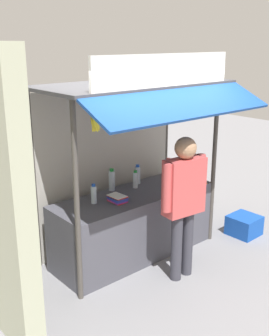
# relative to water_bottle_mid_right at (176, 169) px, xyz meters

# --- Properties ---
(ground_plane) EXTENTS (20.00, 20.00, 0.00)m
(ground_plane) POSITION_rel_water_bottle_mid_right_xyz_m (-0.88, -0.10, -1.00)
(ground_plane) COLOR gray
(stall_counter) EXTENTS (2.24, 0.76, 0.87)m
(stall_counter) POSITION_rel_water_bottle_mid_right_xyz_m (-0.88, -0.10, -0.57)
(stall_counter) COLOR #4C4C56
(stall_counter) RESTS_ON ground
(stall_structure) EXTENTS (2.44, 1.68, 2.64)m
(stall_structure) POSITION_rel_water_bottle_mid_right_xyz_m (-0.88, 0.06, 0.62)
(stall_structure) COLOR #4C4742
(stall_structure) RESTS_ON ground
(water_bottle_mid_right) EXTENTS (0.08, 0.08, 0.30)m
(water_bottle_mid_right) POSITION_rel_water_bottle_mid_right_xyz_m (0.00, 0.00, 0.00)
(water_bottle_mid_right) COLOR silver
(water_bottle_mid_right) RESTS_ON stall_counter
(water_bottle_rear_center) EXTENTS (0.07, 0.07, 0.25)m
(water_bottle_rear_center) POSITION_rel_water_bottle_mid_right_xyz_m (-0.72, 0.07, -0.02)
(water_bottle_rear_center) COLOR silver
(water_bottle_rear_center) RESTS_ON stall_counter
(water_bottle_center) EXTENTS (0.09, 0.09, 0.31)m
(water_bottle_center) POSITION_rel_water_bottle_mid_right_xyz_m (-0.12, 0.04, 0.01)
(water_bottle_center) COLOR silver
(water_bottle_center) RESTS_ON stall_counter
(water_bottle_mid_left) EXTENTS (0.08, 0.08, 0.30)m
(water_bottle_mid_left) POSITION_rel_water_bottle_mid_right_xyz_m (-1.02, 0.20, 0.00)
(water_bottle_mid_left) COLOR silver
(water_bottle_mid_left) RESTS_ON stall_counter
(water_bottle_far_right) EXTENTS (0.08, 0.08, 0.27)m
(water_bottle_far_right) POSITION_rel_water_bottle_mid_right_xyz_m (-0.59, 0.18, -0.01)
(water_bottle_far_right) COLOR silver
(water_bottle_far_right) RESTS_ON stall_counter
(water_bottle_far_left) EXTENTS (0.07, 0.07, 0.25)m
(water_bottle_far_left) POSITION_rel_water_bottle_mid_right_xyz_m (-1.47, -0.02, -0.02)
(water_bottle_far_left) COLOR silver
(water_bottle_far_left) RESTS_ON stall_counter
(magazine_stack_back_right) EXTENTS (0.20, 0.24, 0.08)m
(magazine_stack_back_right) POSITION_rel_water_bottle_mid_right_xyz_m (-1.22, -0.16, -0.10)
(magazine_stack_back_right) COLOR red
(magazine_stack_back_right) RESTS_ON stall_counter
(magazine_stack_left) EXTENTS (0.25, 0.31, 0.06)m
(magazine_stack_left) POSITION_rel_water_bottle_mid_right_xyz_m (-0.07, -0.40, -0.11)
(magazine_stack_left) COLOR yellow
(magazine_stack_left) RESTS_ON stall_counter
(banana_bunch_inner_left) EXTENTS (0.08, 0.08, 0.25)m
(banana_bunch_inner_left) POSITION_rel_water_bottle_mid_right_xyz_m (-0.67, -0.58, 0.97)
(banana_bunch_inner_left) COLOR #332D23
(banana_bunch_inner_right) EXTENTS (0.09, 0.09, 0.21)m
(banana_bunch_inner_right) POSITION_rel_water_bottle_mid_right_xyz_m (-0.33, -0.58, 1.00)
(banana_bunch_inner_right) COLOR #332D23
(banana_bunch_leftmost) EXTENTS (0.09, 0.09, 0.28)m
(banana_bunch_leftmost) POSITION_rel_water_bottle_mid_right_xyz_m (-0.09, -0.58, 0.94)
(banana_bunch_leftmost) COLOR #332D23
(banana_bunch_rightmost) EXTENTS (0.10, 0.10, 0.26)m
(banana_bunch_rightmost) POSITION_rel_water_bottle_mid_right_xyz_m (-1.81, -0.58, 0.97)
(banana_bunch_rightmost) COLOR #332D23
(vendor_person) EXTENTS (0.66, 0.26, 1.75)m
(vendor_person) POSITION_rel_water_bottle_mid_right_xyz_m (-0.81, -0.90, 0.05)
(vendor_person) COLOR #383842
(vendor_person) RESTS_ON ground
(plastic_crate) EXTENTS (0.42, 0.42, 0.29)m
(plastic_crate) POSITION_rel_water_bottle_mid_right_xyz_m (0.73, -0.72, -0.86)
(plastic_crate) COLOR #194CB2
(plastic_crate) RESTS_ON ground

